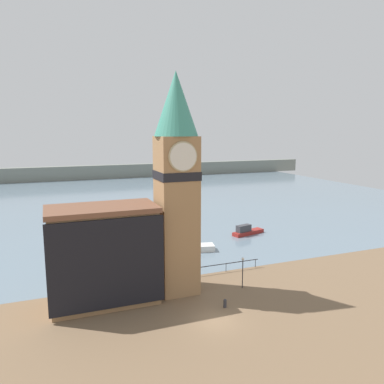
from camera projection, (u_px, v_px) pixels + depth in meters
ground_plane at (215, 322)px, 34.49m from camera, size 160.00×160.00×0.00m
water at (104, 197)px, 99.88m from camera, size 160.00×120.00×0.00m
far_shoreline at (88, 172)px, 136.28m from camera, size 180.00×3.00×5.00m
pier_railing at (226, 264)px, 46.61m from camera, size 9.02×0.08×1.09m
clock_tower at (177, 178)px, 39.30m from camera, size 4.57×4.57×23.42m
pier_building at (104, 255)px, 37.74m from camera, size 10.94×6.05×10.01m
boat_near at (190, 247)px, 54.66m from camera, size 6.92×3.54×1.79m
boat_far at (247, 231)px, 63.46m from camera, size 6.23×3.00×1.76m
mooring_bollard_near at (225, 303)px, 37.22m from camera, size 0.34×0.34×0.87m
lamp_post at (243, 266)px, 41.57m from camera, size 0.32×0.32×3.54m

